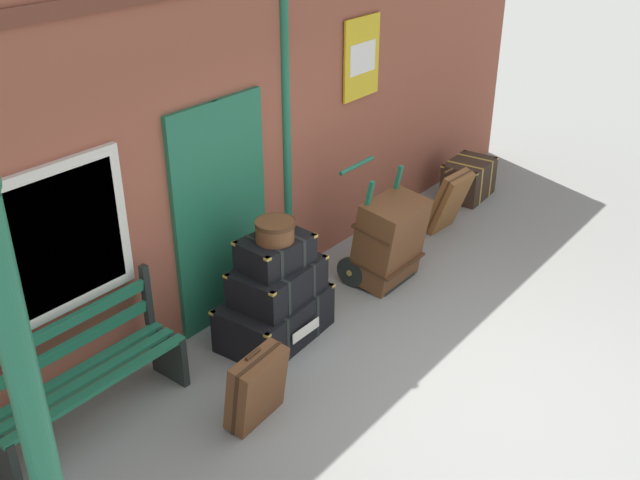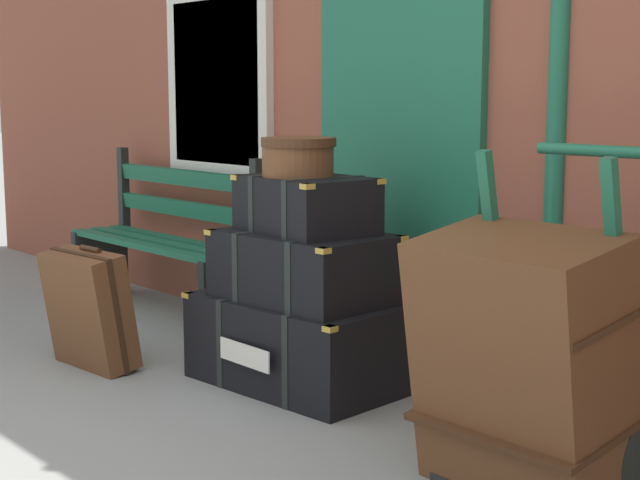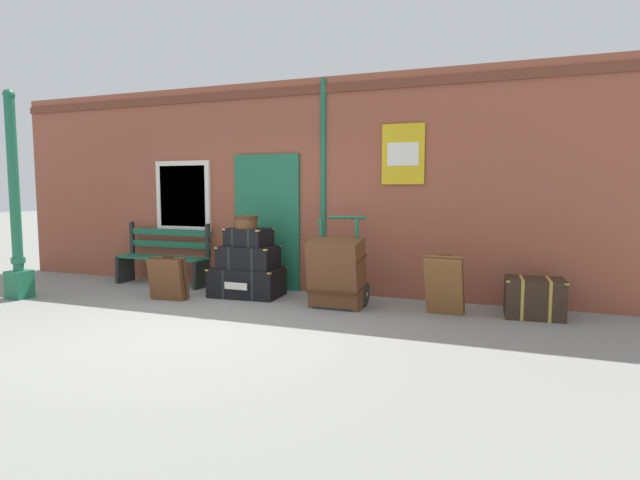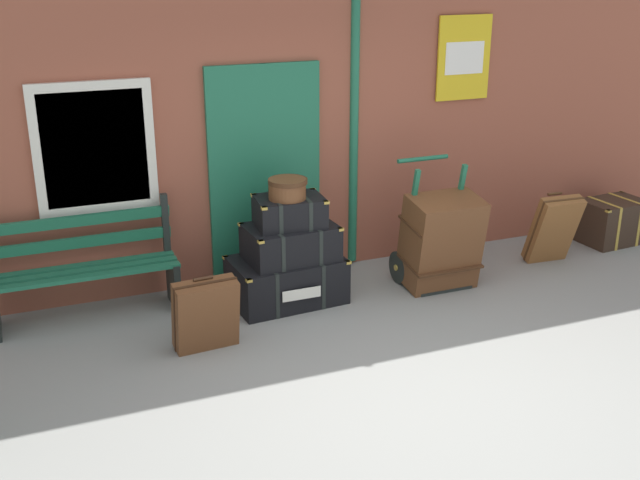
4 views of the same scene
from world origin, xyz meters
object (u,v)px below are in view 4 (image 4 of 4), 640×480
(suitcase_tan, at_px, (553,229))
(steamer_trunk_base, at_px, (287,280))
(steamer_trunk_top, at_px, (290,211))
(steamer_trunk_middle, at_px, (291,242))
(porters_trolley, at_px, (431,254))
(large_brown_trunk, at_px, (441,241))
(corner_trunk, at_px, (612,221))
(suitcase_umber, at_px, (206,314))
(platform_bench, at_px, (84,270))
(round_hatbox, at_px, (287,187))

(suitcase_tan, bearing_deg, steamer_trunk_base, 176.97)
(steamer_trunk_top, bearing_deg, steamer_trunk_middle, -90.51)
(steamer_trunk_base, bearing_deg, porters_trolley, -2.80)
(porters_trolley, bearing_deg, suitcase_tan, -3.29)
(large_brown_trunk, distance_m, corner_trunk, 2.46)
(steamer_trunk_base, relative_size, suitcase_umber, 1.69)
(steamer_trunk_top, bearing_deg, corner_trunk, 2.01)
(platform_bench, distance_m, round_hatbox, 1.92)
(platform_bench, relative_size, suitcase_tan, 2.10)
(steamer_trunk_middle, bearing_deg, suitcase_tan, -2.79)
(steamer_trunk_middle, xyz_separation_m, suitcase_tan, (2.82, -0.14, -0.20))
(corner_trunk, bearing_deg, platform_bench, 177.75)
(platform_bench, bearing_deg, steamer_trunk_top, -11.31)
(platform_bench, distance_m, steamer_trunk_base, 1.80)
(platform_bench, distance_m, large_brown_trunk, 3.28)
(steamer_trunk_base, distance_m, steamer_trunk_top, 0.66)
(steamer_trunk_top, xyz_separation_m, corner_trunk, (3.86, 0.14, -0.63))
(platform_bench, height_order, suitcase_tan, platform_bench)
(steamer_trunk_middle, relative_size, large_brown_trunk, 0.90)
(platform_bench, bearing_deg, corner_trunk, -2.25)
(suitcase_tan, bearing_deg, large_brown_trunk, -176.06)
(porters_trolley, distance_m, suitcase_umber, 2.46)
(steamer_trunk_base, distance_m, large_brown_trunk, 1.52)
(suitcase_umber, relative_size, corner_trunk, 0.86)
(steamer_trunk_middle, xyz_separation_m, porters_trolley, (1.44, -0.06, -0.31))
(porters_trolley, xyz_separation_m, suitcase_umber, (-2.39, -0.56, 0.03))
(suitcase_umber, bearing_deg, steamer_trunk_middle, 32.71)
(steamer_trunk_top, bearing_deg, suitcase_umber, -146.65)
(steamer_trunk_base, xyz_separation_m, round_hatbox, (0.01, -0.03, 0.89))
(large_brown_trunk, bearing_deg, suitcase_tan, 3.94)
(large_brown_trunk, distance_m, suitcase_tan, 1.39)
(suitcase_tan, bearing_deg, porters_trolley, 176.71)
(steamer_trunk_top, height_order, round_hatbox, round_hatbox)
(steamer_trunk_top, distance_m, porters_trolley, 1.56)
(round_hatbox, distance_m, porters_trolley, 1.68)
(platform_bench, height_order, steamer_trunk_middle, platform_bench)
(corner_trunk, bearing_deg, suitcase_umber, -170.98)
(porters_trolley, height_order, corner_trunk, porters_trolley)
(platform_bench, distance_m, steamer_trunk_middle, 1.83)
(steamer_trunk_top, bearing_deg, large_brown_trunk, -9.79)
(round_hatbox, relative_size, porters_trolley, 0.29)
(steamer_trunk_middle, bearing_deg, steamer_trunk_top, 89.49)
(suitcase_umber, bearing_deg, large_brown_trunk, 9.05)
(steamer_trunk_base, distance_m, round_hatbox, 0.89)
(steamer_trunk_base, xyz_separation_m, steamer_trunk_middle, (0.04, -0.01, 0.37))
(suitcase_umber, bearing_deg, platform_bench, 130.08)
(platform_bench, relative_size, steamer_trunk_middle, 1.91)
(platform_bench, distance_m, corner_trunk, 5.65)
(large_brown_trunk, height_order, suitcase_tan, large_brown_trunk)
(suitcase_umber, bearing_deg, steamer_trunk_base, 34.40)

